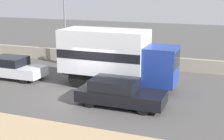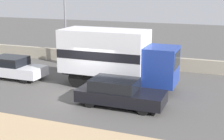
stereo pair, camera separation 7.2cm
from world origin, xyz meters
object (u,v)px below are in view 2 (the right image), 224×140
(box_truck, at_px, (114,55))
(car_sedan_second, at_px, (13,68))
(pedestrian, at_px, (60,52))
(car_hatchback, at_px, (119,93))
(street_lamp, at_px, (65,13))

(box_truck, relative_size, car_sedan_second, 1.67)
(pedestrian, bearing_deg, car_hatchback, -43.48)
(car_hatchback, distance_m, car_sedan_second, 8.59)
(street_lamp, relative_size, car_hatchback, 1.56)
(box_truck, distance_m, car_hatchback, 3.45)
(box_truck, relative_size, car_hatchback, 1.56)
(car_sedan_second, relative_size, pedestrian, 2.37)
(car_hatchback, height_order, car_sedan_second, car_sedan_second)
(box_truck, xyz_separation_m, car_hatchback, (1.38, -2.89, -1.27))
(car_hatchback, bearing_deg, car_sedan_second, 164.58)
(street_lamp, bearing_deg, car_hatchback, -45.95)
(car_sedan_second, bearing_deg, street_lamp, 76.07)
(car_sedan_second, xyz_separation_m, pedestrian, (0.74, 4.87, 0.19))
(box_truck, bearing_deg, pedestrian, 145.34)
(street_lamp, distance_m, car_hatchback, 10.67)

